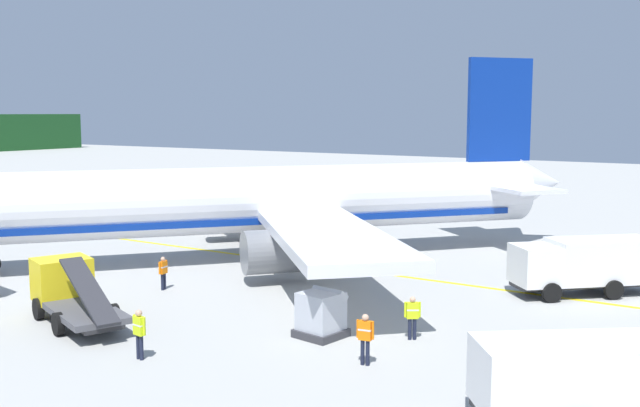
# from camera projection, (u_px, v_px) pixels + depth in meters

# --- Properties ---
(airliner_foreground) EXTENTS (34.19, 30.03, 11.90)m
(airliner_foreground) POSITION_uv_depth(u_px,v_px,m) (255.00, 201.00, 42.53)
(airliner_foreground) COLOR white
(airliner_foreground) RESTS_ON ground
(service_truck_fuel) EXTENTS (4.23, 6.61, 2.63)m
(service_truck_fuel) POSITION_uv_depth(u_px,v_px,m) (70.00, 291.00, 30.28)
(service_truck_fuel) COLOR yellow
(service_truck_fuel) RESTS_ON ground
(service_truck_catering) EXTENTS (5.69, 6.45, 2.41)m
(service_truck_catering) POSITION_uv_depth(u_px,v_px,m) (596.00, 376.00, 19.88)
(service_truck_catering) COLOR white
(service_truck_catering) RESTS_ON ground
(service_truck_pushback) EXTENTS (6.17, 6.40, 2.62)m
(service_truck_pushback) POSITION_uv_depth(u_px,v_px,m) (584.00, 263.00, 34.37)
(service_truck_pushback) COLOR white
(service_truck_pushback) RESTS_ON ground
(cargo_container_near) EXTENTS (1.86, 1.86, 1.85)m
(cargo_container_near) POSITION_uv_depth(u_px,v_px,m) (321.00, 314.00, 27.95)
(cargo_container_near) COLOR #333338
(cargo_container_near) RESTS_ON ground
(crew_marshaller) EXTENTS (0.29, 0.63, 1.77)m
(crew_marshaller) POSITION_uv_depth(u_px,v_px,m) (139.00, 330.00, 25.34)
(crew_marshaller) COLOR #191E33
(crew_marshaller) RESTS_ON ground
(crew_loader_left) EXTENTS (0.44, 0.54, 1.66)m
(crew_loader_left) POSITION_uv_depth(u_px,v_px,m) (412.00, 314.00, 27.57)
(crew_loader_left) COLOR #191E33
(crew_loader_left) RESTS_ON ground
(crew_loader_right) EXTENTS (0.62, 0.30, 1.62)m
(crew_loader_right) POSITION_uv_depth(u_px,v_px,m) (163.00, 270.00, 35.34)
(crew_loader_right) COLOR #191E33
(crew_loader_right) RESTS_ON ground
(crew_supervisor) EXTENTS (0.30, 0.62, 1.78)m
(crew_supervisor) POSITION_uv_depth(u_px,v_px,m) (365.00, 335.00, 24.77)
(crew_supervisor) COLOR #191E33
(crew_supervisor) RESTS_ON ground
(apron_guide_line) EXTENTS (0.30, 60.00, 0.01)m
(apron_guide_line) POSITION_uv_depth(u_px,v_px,m) (326.00, 266.00, 40.83)
(apron_guide_line) COLOR yellow
(apron_guide_line) RESTS_ON ground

